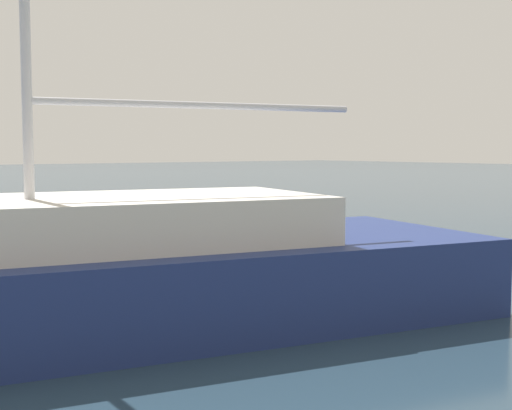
# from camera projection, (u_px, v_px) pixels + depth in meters

# --- Properties ---
(ground_plane) EXTENTS (160.00, 160.00, 0.00)m
(ground_plane) POSITION_uv_depth(u_px,v_px,m) (144.00, 227.00, 19.39)
(ground_plane) COLOR #233847
(kayak) EXTENTS (4.76, 2.64, 0.32)m
(kayak) POSITION_uv_depth(u_px,v_px,m) (164.00, 224.00, 18.72)
(kayak) COLOR #1959A5
(kayak) RESTS_ON ground
(kayaker) EXTENTS (1.06, 2.20, 0.79)m
(kayaker) POSITION_uv_depth(u_px,v_px,m) (164.00, 206.00, 18.68)
(kayaker) COLOR red
(kayaker) RESTS_ON kayak
(sailboat_end_of_pier) EXTENTS (11.05, 5.49, 13.29)m
(sailboat_end_of_pier) POSITION_uv_depth(u_px,v_px,m) (97.00, 274.00, 8.44)
(sailboat_end_of_pier) COLOR navy
(sailboat_end_of_pier) RESTS_ON ground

